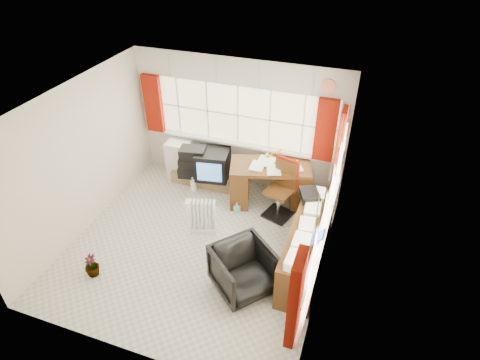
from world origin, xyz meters
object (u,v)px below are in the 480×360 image
object	(u,v)px
desk	(270,182)
credenza	(307,244)
crt_tv	(213,164)
task_chair	(283,186)
office_chair	(244,270)
desk_lamp	(280,154)
mini_fridge	(181,158)
tv_bench	(208,177)
radiator	(203,220)

from	to	relation	value
desk	credenza	distance (m)	1.62
desk	crt_tv	world-z (taller)	desk
task_chair	office_chair	xyz separation A→B (m)	(-0.09, -1.87, -0.21)
desk_lamp	crt_tv	world-z (taller)	desk_lamp
office_chair	desk_lamp	bearing A→B (deg)	42.18
mini_fridge	desk	bearing A→B (deg)	-8.48
tv_bench	crt_tv	bearing A→B (deg)	-33.81
crt_tv	radiator	bearing A→B (deg)	-74.95
task_chair	tv_bench	xyz separation A→B (m)	(-1.62, 0.42, -0.45)
desk	radiator	world-z (taller)	desk
credenza	tv_bench	bearing A→B (deg)	146.29
desk	office_chair	distance (m)	2.09
credenza	crt_tv	distance (m)	2.55
credenza	tv_bench	world-z (taller)	credenza
office_chair	tv_bench	world-z (taller)	office_chair
office_chair	mini_fridge	size ratio (longest dim) A/B	1.02
mini_fridge	office_chair	bearing A→B (deg)	-47.81
credenza	tv_bench	distance (m)	2.75
desk	office_chair	size ratio (longest dim) A/B	1.95
task_chair	office_chair	bearing A→B (deg)	-92.69
desk	task_chair	distance (m)	0.39
desk	credenza	xyz separation A→B (m)	(0.96, -1.31, -0.06)
desk_lamp	credenza	bearing A→B (deg)	-58.56
office_chair	mini_fridge	xyz separation A→B (m)	(-2.15, 2.37, 0.03)
task_chair	radiator	distance (m)	1.50
tv_bench	credenza	bearing A→B (deg)	-33.71
desk	desk_lamp	bearing A→B (deg)	1.36
office_chair	credenza	bearing A→B (deg)	-3.46
radiator	crt_tv	bearing A→B (deg)	105.05
desk	mini_fridge	size ratio (longest dim) A/B	1.99
radiator	mini_fridge	xyz separation A→B (m)	(-1.12, 1.45, 0.13)
radiator	desk_lamp	bearing A→B (deg)	50.20
credenza	mini_fridge	xyz separation A→B (m)	(-2.90, 1.60, -0.00)
task_chair	credenza	distance (m)	1.29
task_chair	mini_fridge	distance (m)	2.30
task_chair	office_chair	size ratio (longest dim) A/B	1.36
task_chair	credenza	xyz separation A→B (m)	(0.66, -1.10, -0.18)
desk_lamp	mini_fridge	world-z (taller)	desk_lamp
task_chair	office_chair	distance (m)	1.88
crt_tv	mini_fridge	world-z (taller)	crt_tv
desk_lamp	office_chair	distance (m)	2.21
task_chair	tv_bench	distance (m)	1.73
radiator	credenza	size ratio (longest dim) A/B	0.33
task_chair	tv_bench	size ratio (longest dim) A/B	0.78
desk	office_chair	world-z (taller)	desk
crt_tv	task_chair	bearing A→B (deg)	-12.19
radiator	desk	bearing A→B (deg)	54.87
tv_bench	crt_tv	size ratio (longest dim) A/B	2.01
desk_lamp	radiator	bearing A→B (deg)	-129.80
credenza	mini_fridge	size ratio (longest dim) A/B	2.55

